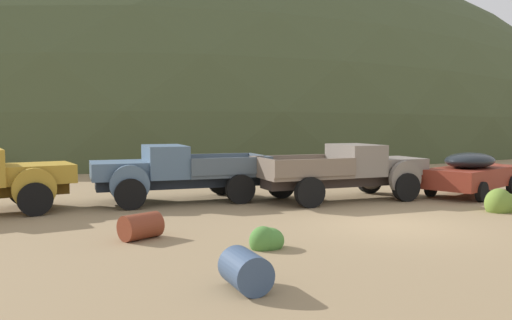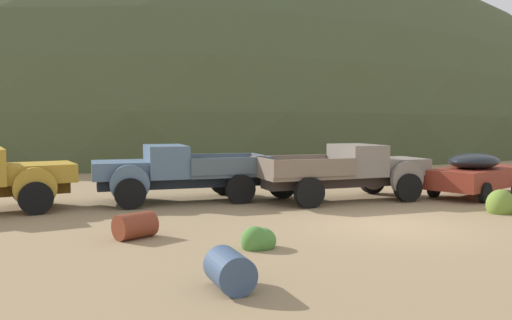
{
  "view_description": "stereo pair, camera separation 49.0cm",
  "coord_description": "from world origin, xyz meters",
  "px_view_note": "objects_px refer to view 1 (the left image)",
  "views": [
    {
      "loc": [
        -9.52,
        -10.0,
        2.68
      ],
      "look_at": [
        -1.49,
        4.71,
        1.44
      ],
      "focal_mm": 36.67,
      "sensor_mm": 36.0,
      "label": 1
    },
    {
      "loc": [
        -9.09,
        -10.23,
        2.68
      ],
      "look_at": [
        -1.49,
        4.71,
        1.44
      ],
      "focal_mm": 36.67,
      "sensor_mm": 36.0,
      "label": 2
    }
  ],
  "objects_px": {
    "oil_drum_tipped": "(245,271)",
    "oil_drum_by_truck": "(141,226)",
    "car_rust_red": "(474,173)",
    "truck_chalk_blue": "(167,172)",
    "truck_primer_gray": "(354,170)"
  },
  "relations": [
    {
      "from": "oil_drum_tipped",
      "to": "oil_drum_by_truck",
      "type": "bearing_deg",
      "value": 95.69
    },
    {
      "from": "car_rust_red",
      "to": "oil_drum_by_truck",
      "type": "xyz_separation_m",
      "value": [
        -12.73,
        -1.24,
        -0.52
      ]
    },
    {
      "from": "truck_chalk_blue",
      "to": "truck_primer_gray",
      "type": "relative_size",
      "value": 0.98
    },
    {
      "from": "car_rust_red",
      "to": "oil_drum_by_truck",
      "type": "height_order",
      "value": "car_rust_red"
    },
    {
      "from": "oil_drum_by_truck",
      "to": "car_rust_red",
      "type": "bearing_deg",
      "value": 5.59
    },
    {
      "from": "oil_drum_tipped",
      "to": "oil_drum_by_truck",
      "type": "relative_size",
      "value": 0.91
    },
    {
      "from": "truck_chalk_blue",
      "to": "oil_drum_tipped",
      "type": "relative_size",
      "value": 6.31
    },
    {
      "from": "truck_chalk_blue",
      "to": "oil_drum_by_truck",
      "type": "distance_m",
      "value": 5.54
    },
    {
      "from": "truck_primer_gray",
      "to": "oil_drum_by_truck",
      "type": "xyz_separation_m",
      "value": [
        -8.2,
        -2.54,
        -0.7
      ]
    },
    {
      "from": "truck_chalk_blue",
      "to": "car_rust_red",
      "type": "xyz_separation_m",
      "value": [
        10.38,
        -3.72,
        -0.18
      ]
    },
    {
      "from": "oil_drum_tipped",
      "to": "car_rust_red",
      "type": "bearing_deg",
      "value": 24.42
    },
    {
      "from": "truck_chalk_blue",
      "to": "car_rust_red",
      "type": "distance_m",
      "value": 11.03
    },
    {
      "from": "truck_primer_gray",
      "to": "car_rust_red",
      "type": "xyz_separation_m",
      "value": [
        4.52,
        -1.29,
        -0.18
      ]
    },
    {
      "from": "truck_chalk_blue",
      "to": "car_rust_red",
      "type": "relative_size",
      "value": 1.24
    },
    {
      "from": "truck_primer_gray",
      "to": "oil_drum_tipped",
      "type": "relative_size",
      "value": 6.43
    }
  ]
}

